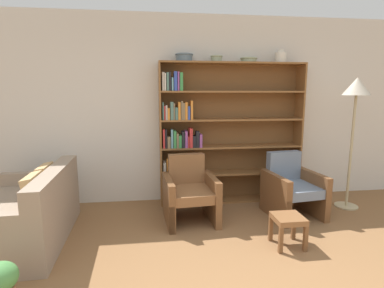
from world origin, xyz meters
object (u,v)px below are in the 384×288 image
at_px(bookshelf, 218,135).
at_px(armchair_cushioned, 292,188).
at_px(bowl_terracotta, 184,57).
at_px(armchair_leather, 190,192).
at_px(footstool, 288,222).
at_px(couch, 25,216).
at_px(floor_lamp, 356,96).
at_px(bowl_copper, 216,58).
at_px(potted_plant, 0,284).
at_px(vase_tall, 281,57).
at_px(bowl_sage, 249,60).

bearing_deg(bookshelf, armchair_cushioned, -35.77).
bearing_deg(armchair_cushioned, bowl_terracotta, -31.41).
height_order(armchair_leather, footstool, armchair_leather).
bearing_deg(couch, armchair_cushioned, -86.28).
bearing_deg(floor_lamp, bowl_copper, 165.55).
height_order(bowl_copper, footstool, bowl_copper).
height_order(bookshelf, potted_plant, bookshelf).
bearing_deg(vase_tall, bookshelf, 178.85).
xyz_separation_m(bowl_terracotta, armchair_leather, (-0.00, -0.62, -1.76)).
bearing_deg(armchair_leather, bowl_copper, -130.86).
xyz_separation_m(couch, armchair_leather, (1.87, 0.36, 0.07)).
bearing_deg(bowl_sage, bowl_terracotta, -180.00).
relative_size(armchair_cushioned, potted_plant, 2.11).
bearing_deg(couch, armchair_leather, -81.72).
bearing_deg(footstool, bowl_terracotta, 123.70).
relative_size(vase_tall, footstool, 0.54).
relative_size(bowl_terracotta, bowl_copper, 1.43).
relative_size(bowl_sage, armchair_leather, 0.30).
bearing_deg(footstool, vase_tall, 72.65).
distance_m(bowl_copper, potted_plant, 3.50).
distance_m(bowl_terracotta, potted_plant, 3.26).
xyz_separation_m(bowl_copper, armchair_leather, (-0.46, -0.62, -1.75)).
xyz_separation_m(bowl_sage, footstool, (0.03, -1.44, -1.83)).
height_order(bowl_copper, floor_lamp, bowl_copper).
bearing_deg(armchair_leather, bowl_terracotta, -94.50).
height_order(bowl_terracotta, footstool, bowl_terracotta).
bearing_deg(armchair_leather, bowl_sage, -150.68).
height_order(vase_tall, couch, vase_tall).
bearing_deg(armchair_cushioned, vase_tall, -99.40).
bearing_deg(vase_tall, floor_lamp, -27.95).
height_order(armchair_leather, armchair_cushioned, same).
relative_size(bowl_terracotta, couch, 0.16).
bearing_deg(bowl_terracotta, armchair_cushioned, -24.16).
height_order(couch, potted_plant, couch).
relative_size(bowl_terracotta, footstool, 0.74).
relative_size(vase_tall, couch, 0.12).
distance_m(bookshelf, footstool, 1.70).
xyz_separation_m(bookshelf, bowl_copper, (-0.04, -0.02, 1.10)).
distance_m(vase_tall, potted_plant, 4.15).
bearing_deg(vase_tall, couch, -163.39).
xyz_separation_m(bowl_sage, floor_lamp, (1.38, -0.48, -0.52)).
relative_size(bookshelf, bowl_terracotta, 8.37).
distance_m(vase_tall, floor_lamp, 1.16).
relative_size(bowl_copper, armchair_cushioned, 0.22).
bearing_deg(floor_lamp, bowl_sage, 160.92).
height_order(bowl_sage, vase_tall, vase_tall).
bearing_deg(bowl_sage, potted_plant, -140.46).
relative_size(couch, armchair_cushioned, 1.91).
height_order(bookshelf, bowl_sage, bowl_sage).
xyz_separation_m(bowl_terracotta, potted_plant, (-1.61, -2.10, -1.90)).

